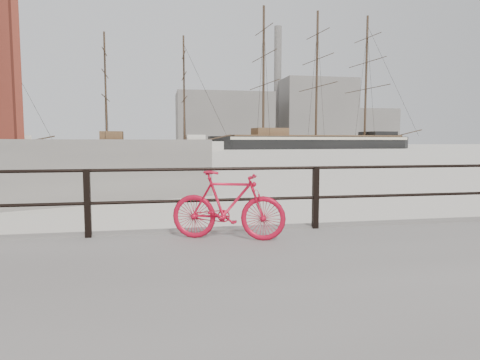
{
  "coord_description": "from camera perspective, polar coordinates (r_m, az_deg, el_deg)",
  "views": [
    {
      "loc": [
        -2.48,
        -6.61,
        1.76
      ],
      "look_at": [
        -0.92,
        1.5,
        1.0
      ],
      "focal_mm": 32.0,
      "sensor_mm": 36.0,
      "label": 1
    }
  ],
  "objects": [
    {
      "name": "ground",
      "position": [
        7.28,
        9.5,
        -8.8
      ],
      "size": [
        400.0,
        400.0,
        0.0
      ],
      "primitive_type": "plane",
      "color": "white",
      "rests_on": "ground"
    },
    {
      "name": "guardrail",
      "position": [
        6.98,
        10.04,
        -2.31
      ],
      "size": [
        28.0,
        0.1,
        1.0
      ],
      "primitive_type": null,
      "color": "black",
      "rests_on": "promenade"
    },
    {
      "name": "bicycle",
      "position": [
        6.09,
        -1.6,
        -3.4
      ],
      "size": [
        1.62,
        0.8,
        0.99
      ],
      "primitive_type": "imported",
      "rotation": [
        0.0,
        0.0,
        -0.36
      ],
      "color": "red",
      "rests_on": "promenade"
    },
    {
      "name": "barque_black",
      "position": [
        97.69,
        10.05,
        4.12
      ],
      "size": [
        56.77,
        23.8,
        31.56
      ],
      "primitive_type": null,
      "rotation": [
        0.0,
        0.0,
        0.11
      ],
      "color": "black",
      "rests_on": "ground"
    },
    {
      "name": "schooner_mid",
      "position": [
        80.54,
        -12.33,
        3.86
      ],
      "size": [
        30.78,
        13.34,
        21.87
      ],
      "primitive_type": null,
      "rotation": [
        0.0,
        0.0,
        0.01
      ],
      "color": "beige",
      "rests_on": "ground"
    },
    {
      "name": "industrial_west",
      "position": [
        148.5,
        -2.2,
        8.02
      ],
      "size": [
        32.0,
        18.0,
        18.0
      ],
      "primitive_type": "cube",
      "color": "gray",
      "rests_on": "ground"
    },
    {
      "name": "industrial_mid",
      "position": [
        162.47,
        9.96,
        8.76
      ],
      "size": [
        26.0,
        20.0,
        24.0
      ],
      "primitive_type": "cube",
      "color": "gray",
      "rests_on": "ground"
    },
    {
      "name": "industrial_east",
      "position": [
        176.16,
        16.41,
        6.72
      ],
      "size": [
        20.0,
        16.0,
        14.0
      ],
      "primitive_type": "cube",
      "color": "gray",
      "rests_on": "ground"
    },
    {
      "name": "smokestack",
      "position": [
        164.06,
        5.04,
        12.3
      ],
      "size": [
        2.8,
        2.8,
        44.0
      ],
      "primitive_type": "cylinder",
      "color": "gray",
      "rests_on": "ground"
    }
  ]
}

